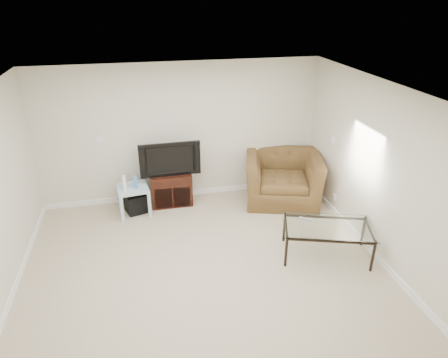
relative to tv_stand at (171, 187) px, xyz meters
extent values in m
plane|color=tan|center=(0.25, -2.28, -0.30)|extent=(5.00, 5.00, 0.00)
plane|color=white|center=(0.25, -2.28, 2.20)|extent=(5.00, 5.00, 0.00)
cube|color=silver|center=(0.25, 0.22, 0.95)|extent=(5.00, 0.02, 2.50)
cube|color=silver|center=(2.75, -2.28, 0.95)|extent=(0.02, 5.00, 2.50)
cube|color=white|center=(-1.15, 0.21, 0.95)|extent=(0.12, 0.02, 0.12)
cube|color=white|center=(2.74, -0.68, 0.95)|extent=(0.02, 0.09, 0.13)
cube|color=white|center=(2.74, -0.98, 0.00)|extent=(0.02, 0.08, 0.12)
cube|color=black|center=(0.00, -0.04, 0.20)|extent=(0.40, 0.28, 0.06)
imported|color=black|center=(0.00, -0.03, 0.61)|extent=(0.99, 0.22, 0.61)
cube|color=black|center=(-0.65, -0.21, -0.13)|extent=(0.42, 0.42, 0.34)
cube|color=white|center=(-0.80, -0.27, 0.31)|extent=(0.06, 0.17, 0.23)
cube|color=#337FCC|center=(-0.62, -0.24, 0.29)|extent=(0.05, 0.15, 0.20)
imported|color=brown|center=(2.02, -0.31, 0.29)|extent=(1.54, 1.22, 1.18)
cube|color=#B2B2B7|center=(1.80, -1.89, 0.21)|extent=(0.19, 0.17, 0.02)
camera|label=1|loc=(-0.46, -6.55, 3.27)|focal=32.00mm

